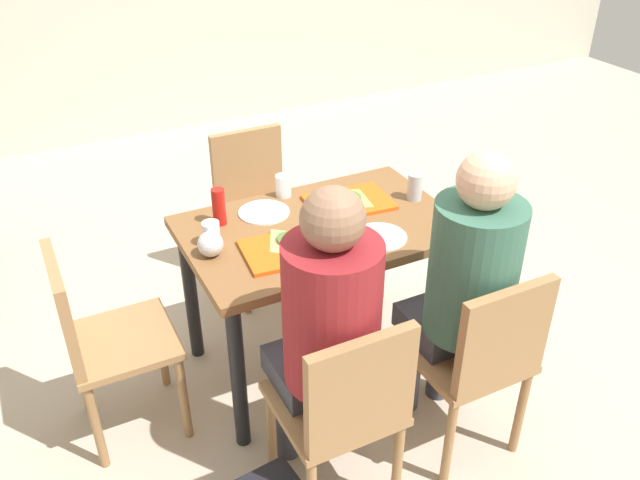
# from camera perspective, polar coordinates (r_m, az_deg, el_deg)

# --- Properties ---
(ground_plane) EXTENTS (10.00, 10.00, 0.02)m
(ground_plane) POSITION_cam_1_polar(r_m,az_deg,el_deg) (3.18, 0.00, -10.39)
(ground_plane) COLOR #B7A893
(main_table) EXTENTS (1.13, 0.73, 0.74)m
(main_table) POSITION_cam_1_polar(r_m,az_deg,el_deg) (2.79, 0.00, -0.57)
(main_table) COLOR brown
(main_table) RESTS_ON ground_plane
(chair_near_left) EXTENTS (0.40, 0.40, 0.85)m
(chair_near_left) POSITION_cam_1_polar(r_m,az_deg,el_deg) (2.25, 2.22, -14.19)
(chair_near_left) COLOR #9E7247
(chair_near_left) RESTS_ON ground_plane
(chair_near_right) EXTENTS (0.40, 0.40, 0.85)m
(chair_near_right) POSITION_cam_1_polar(r_m,az_deg,el_deg) (2.51, 13.76, -9.65)
(chair_near_right) COLOR #9E7247
(chair_near_right) RESTS_ON ground_plane
(chair_far_side) EXTENTS (0.40, 0.40, 0.85)m
(chair_far_side) POSITION_cam_1_polar(r_m,az_deg,el_deg) (3.45, -5.60, 3.47)
(chair_far_side) COLOR #9E7247
(chair_far_side) RESTS_ON ground_plane
(chair_left_end) EXTENTS (0.40, 0.40, 0.85)m
(chair_left_end) POSITION_cam_1_polar(r_m,az_deg,el_deg) (2.66, -18.72, -7.80)
(chair_left_end) COLOR #9E7247
(chair_left_end) RESTS_ON ground_plane
(person_in_red) EXTENTS (0.32, 0.42, 1.26)m
(person_in_red) POSITION_cam_1_polar(r_m,az_deg,el_deg) (2.18, 0.57, -7.31)
(person_in_red) COLOR #383842
(person_in_red) RESTS_ON ground_plane
(person_in_brown_jacket) EXTENTS (0.32, 0.42, 1.26)m
(person_in_brown_jacket) POSITION_cam_1_polar(r_m,az_deg,el_deg) (2.44, 12.44, -3.40)
(person_in_brown_jacket) COLOR #383842
(person_in_brown_jacket) RESTS_ON ground_plane
(tray_red_near) EXTENTS (0.38, 0.29, 0.02)m
(tray_red_near) POSITION_cam_1_polar(r_m,az_deg,el_deg) (2.56, -2.66, -0.80)
(tray_red_near) COLOR #D85914
(tray_red_near) RESTS_ON main_table
(tray_red_far) EXTENTS (0.38, 0.29, 0.02)m
(tray_red_far) POSITION_cam_1_polar(r_m,az_deg,el_deg) (2.90, 2.52, 3.29)
(tray_red_far) COLOR #D85914
(tray_red_far) RESTS_ON main_table
(paper_plate_center) EXTENTS (0.22, 0.22, 0.01)m
(paper_plate_center) POSITION_cam_1_polar(r_m,az_deg,el_deg) (2.84, -4.88, 2.41)
(paper_plate_center) COLOR white
(paper_plate_center) RESTS_ON main_table
(paper_plate_near_edge) EXTENTS (0.22, 0.22, 0.01)m
(paper_plate_near_edge) POSITION_cam_1_polar(r_m,az_deg,el_deg) (2.66, 5.20, 0.28)
(paper_plate_near_edge) COLOR white
(paper_plate_near_edge) RESTS_ON main_table
(pizza_slice_a) EXTENTS (0.19, 0.22, 0.02)m
(pizza_slice_a) POSITION_cam_1_polar(r_m,az_deg,el_deg) (2.59, -2.49, -0.06)
(pizza_slice_a) COLOR #DBAD60
(pizza_slice_a) RESTS_ON tray_red_near
(pizza_slice_b) EXTENTS (0.24, 0.25, 0.02)m
(pizza_slice_b) POSITION_cam_1_polar(r_m,az_deg,el_deg) (2.90, 2.35, 3.72)
(pizza_slice_b) COLOR tan
(pizza_slice_b) RESTS_ON tray_red_far
(plastic_cup_a) EXTENTS (0.07, 0.07, 0.10)m
(plastic_cup_a) POSITION_cam_1_polar(r_m,az_deg,el_deg) (2.95, -3.20, 4.71)
(plastic_cup_a) COLOR white
(plastic_cup_a) RESTS_ON main_table
(plastic_cup_b) EXTENTS (0.07, 0.07, 0.10)m
(plastic_cup_b) POSITION_cam_1_polar(r_m,az_deg,el_deg) (2.49, 3.78, -0.73)
(plastic_cup_b) COLOR white
(plastic_cup_b) RESTS_ON main_table
(plastic_cup_c) EXTENTS (0.07, 0.07, 0.10)m
(plastic_cup_c) POSITION_cam_1_polar(r_m,az_deg,el_deg) (2.62, -9.40, 0.54)
(plastic_cup_c) COLOR white
(plastic_cup_c) RESTS_ON main_table
(soda_can) EXTENTS (0.07, 0.07, 0.12)m
(soda_can) POSITION_cam_1_polar(r_m,az_deg,el_deg) (2.94, 8.22, 4.59)
(soda_can) COLOR #B7BCC6
(soda_can) RESTS_ON main_table
(condiment_bottle) EXTENTS (0.06, 0.06, 0.16)m
(condiment_bottle) POSITION_cam_1_polar(r_m,az_deg,el_deg) (2.74, -8.76, 2.88)
(condiment_bottle) COLOR red
(condiment_bottle) RESTS_ON main_table
(foil_bundle) EXTENTS (0.10, 0.10, 0.10)m
(foil_bundle) POSITION_cam_1_polar(r_m,az_deg,el_deg) (2.55, -9.48, -0.35)
(foil_bundle) COLOR silver
(foil_bundle) RESTS_ON main_table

